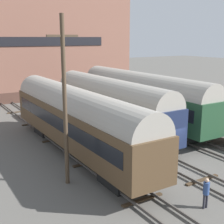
{
  "coord_description": "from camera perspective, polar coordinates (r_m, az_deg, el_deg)",
  "views": [
    {
      "loc": [
        -13.94,
        -15.03,
        8.5
      ],
      "look_at": [
        0.0,
        7.49,
        2.2
      ],
      "focal_mm": 50.0,
      "sensor_mm": 36.0,
      "label": 1
    }
  ],
  "objects": [
    {
      "name": "ground_plane",
      "position": [
        22.19,
        10.37,
        -9.37
      ],
      "size": [
        200.0,
        200.0,
        0.0
      ],
      "primitive_type": "plane",
      "color": "#56544F"
    },
    {
      "name": "track_left",
      "position": [
        19.58,
        0.16,
        -11.88
      ],
      "size": [
        2.6,
        60.0,
        0.26
      ],
      "color": "#4C4742",
      "rests_on": "ground"
    },
    {
      "name": "track_middle",
      "position": [
        22.14,
        10.39,
        -9.03
      ],
      "size": [
        2.6,
        60.0,
        0.26
      ],
      "color": "#4C4742",
      "rests_on": "ground"
    },
    {
      "name": "track_right",
      "position": [
        25.27,
        18.18,
        -6.63
      ],
      "size": [
        2.6,
        60.0,
        0.26
      ],
      "color": "#4C4742",
      "rests_on": "ground"
    },
    {
      "name": "train_car_green",
      "position": [
        31.11,
        5.38,
        3.07
      ],
      "size": [
        3.04,
        18.47,
        5.22
      ],
      "color": "black",
      "rests_on": "ground"
    },
    {
      "name": "train_car_navy",
      "position": [
        27.36,
        -0.39,
        1.62
      ],
      "size": [
        2.89,
        16.02,
        5.13
      ],
      "color": "black",
      "rests_on": "ground"
    },
    {
      "name": "train_car_brown",
      "position": [
        23.07,
        -6.79,
        -0.85
      ],
      "size": [
        2.95,
        18.63,
        5.03
      ],
      "color": "black",
      "rests_on": "ground"
    },
    {
      "name": "station_platform",
      "position": [
        29.36,
        16.52,
        -1.89
      ],
      "size": [
        3.1,
        12.37,
        1.13
      ],
      "color": "brown",
      "rests_on": "ground"
    },
    {
      "name": "bench",
      "position": [
        30.53,
        14.63,
        -0.08
      ],
      "size": [
        1.4,
        0.4,
        0.91
      ],
      "color": "brown",
      "rests_on": "station_platform"
    },
    {
      "name": "person_worker",
      "position": [
        16.94,
        16.83,
        -13.57
      ],
      "size": [
        0.32,
        0.32,
        1.64
      ],
      "color": "#282833",
      "rests_on": "ground"
    },
    {
      "name": "utility_pole",
      "position": [
        17.8,
        -8.64,
        2.08
      ],
      "size": [
        1.8,
        0.24,
        9.79
      ],
      "color": "#473828",
      "rests_on": "ground"
    },
    {
      "name": "warehouse_building",
      "position": [
        49.51,
        -18.51,
        11.33
      ],
      "size": [
        34.68,
        13.23,
        14.62
      ],
      "color": "#4F342A",
      "rests_on": "ground"
    }
  ]
}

